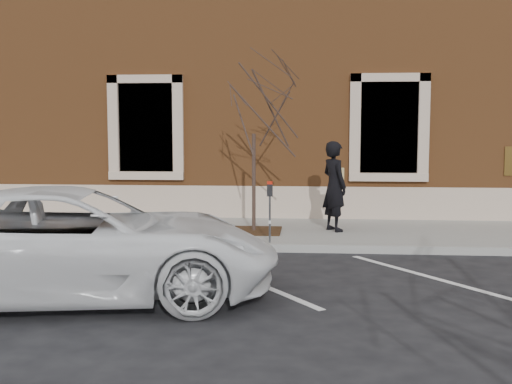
# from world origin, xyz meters

# --- Properties ---
(ground) EXTENTS (120.00, 120.00, 0.00)m
(ground) POSITION_xyz_m (0.00, 0.00, 0.00)
(ground) COLOR #28282B
(ground) RESTS_ON ground
(sidewalk_near) EXTENTS (40.00, 3.50, 0.15)m
(sidewalk_near) POSITION_xyz_m (0.00, 1.75, 0.07)
(sidewalk_near) COLOR gray
(sidewalk_near) RESTS_ON ground
(curb_near) EXTENTS (40.00, 0.12, 0.15)m
(curb_near) POSITION_xyz_m (0.00, -0.05, 0.07)
(curb_near) COLOR #9E9E99
(curb_near) RESTS_ON ground
(parking_stripes) EXTENTS (28.00, 4.40, 0.01)m
(parking_stripes) POSITION_xyz_m (0.00, -2.20, 0.00)
(parking_stripes) COLOR silver
(parking_stripes) RESTS_ON ground
(building_civic) EXTENTS (40.00, 8.62, 8.00)m
(building_civic) POSITION_xyz_m (0.00, 7.74, 4.00)
(building_civic) COLOR brown
(building_civic) RESTS_ON ground
(man) EXTENTS (0.78, 0.86, 1.96)m
(man) POSITION_xyz_m (1.63, 1.67, 1.13)
(man) COLOR black
(man) RESTS_ON sidewalk_near
(parking_meter) EXTENTS (0.11, 0.08, 1.21)m
(parking_meter) POSITION_xyz_m (0.31, 0.12, 0.99)
(parking_meter) COLOR #595B60
(parking_meter) RESTS_ON sidewalk_near
(tree_grate) EXTENTS (1.18, 1.18, 0.03)m
(tree_grate) POSITION_xyz_m (-0.12, 1.43, 0.16)
(tree_grate) COLOR #3B2113
(tree_grate) RESTS_ON sidewalk_near
(sapling) EXTENTS (2.32, 2.32, 3.86)m
(sapling) POSITION_xyz_m (-0.12, 1.43, 2.85)
(sapling) COLOR #3E2E26
(sapling) RESTS_ON sidewalk_near
(white_truck) EXTENTS (6.10, 3.64, 1.59)m
(white_truck) POSITION_xyz_m (-2.19, -3.67, 0.79)
(white_truck) COLOR white
(white_truck) RESTS_ON ground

